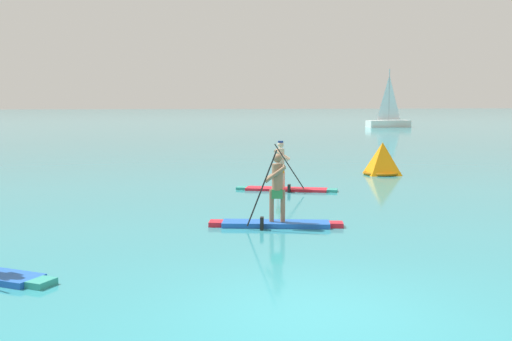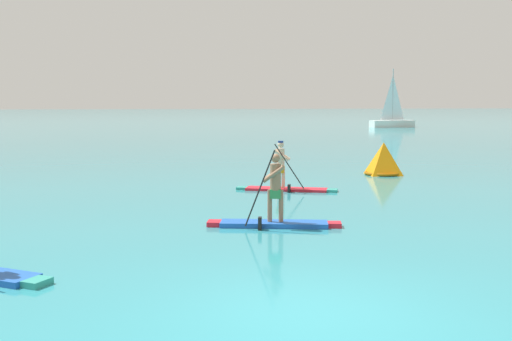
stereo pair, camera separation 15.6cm
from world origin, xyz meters
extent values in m
plane|color=teal|center=(0.00, 0.00, 0.00)|extent=(440.00, 440.00, 0.00)
cube|color=teal|center=(-4.06, 1.97, 0.05)|extent=(0.50, 0.53, 0.11)
cube|color=blue|center=(0.69, 6.06, 0.06)|extent=(2.63, 1.18, 0.11)
cube|color=red|center=(-0.71, 6.38, 0.06)|extent=(0.41, 0.50, 0.11)
cube|color=red|center=(2.09, 5.74, 0.06)|extent=(0.40, 0.44, 0.11)
cylinder|color=#997051|center=(0.59, 6.08, 0.50)|extent=(0.11, 0.11, 0.77)
cylinder|color=#997051|center=(0.85, 6.02, 0.50)|extent=(0.11, 0.11, 0.77)
cube|color=#338C4C|center=(0.72, 6.05, 0.79)|extent=(0.30, 0.27, 0.22)
cylinder|color=#997051|center=(0.72, 6.05, 1.19)|extent=(0.26, 0.26, 0.62)
sphere|color=#997051|center=(0.72, 6.05, 1.64)|extent=(0.21, 0.21, 0.21)
cylinder|color=#997051|center=(0.64, 5.91, 1.27)|extent=(0.52, 0.21, 0.43)
cylinder|color=#997051|center=(0.70, 6.21, 1.27)|extent=(0.52, 0.21, 0.43)
cylinder|color=black|center=(0.29, 5.73, 0.97)|extent=(0.70, 0.19, 1.80)
cube|color=black|center=(0.29, 5.73, 0.13)|extent=(0.12, 0.21, 0.32)
cube|color=red|center=(2.28, 11.89, 0.04)|extent=(2.77, 1.57, 0.08)
cube|color=teal|center=(3.71, 11.36, 0.04)|extent=(0.48, 0.55, 0.08)
cube|color=teal|center=(0.85, 12.43, 0.04)|extent=(0.46, 0.49, 0.08)
cylinder|color=beige|center=(2.18, 11.93, 0.44)|extent=(0.11, 0.11, 0.71)
cylinder|color=beige|center=(2.00, 12.00, 0.44)|extent=(0.11, 0.11, 0.71)
cube|color=orange|center=(2.09, 11.96, 0.70)|extent=(0.32, 0.30, 0.22)
cylinder|color=beige|center=(2.09, 11.96, 1.09)|extent=(0.26, 0.26, 0.61)
sphere|color=beige|center=(2.09, 11.96, 1.54)|extent=(0.21, 0.21, 0.21)
cylinder|color=navy|center=(2.09, 11.96, 1.63)|extent=(0.18, 0.18, 0.06)
cylinder|color=beige|center=(2.19, 12.09, 1.19)|extent=(0.52, 0.29, 0.40)
cylinder|color=beige|center=(2.08, 11.80, 1.19)|extent=(0.52, 0.29, 0.40)
cylinder|color=black|center=(2.27, 11.44, 0.86)|extent=(0.93, 0.39, 1.47)
cube|color=black|center=(2.27, 11.44, 0.10)|extent=(0.14, 0.22, 0.32)
pyramid|color=orange|center=(7.14, 15.64, 0.66)|extent=(1.80, 1.80, 1.32)
torus|color=#915407|center=(7.14, 15.64, 0.06)|extent=(1.52, 1.52, 0.12)
cube|color=white|center=(25.02, 59.16, 0.39)|extent=(5.21, 2.01, 0.77)
cylinder|color=#B2B2B7|center=(25.02, 59.16, 3.68)|extent=(0.12, 0.12, 5.82)
pyramid|color=white|center=(25.02, 59.16, 3.39)|extent=(2.25, 0.60, 5.04)
camera|label=1|loc=(-2.36, -8.33, 2.99)|focal=43.81mm
camera|label=2|loc=(-2.21, -8.35, 2.99)|focal=43.81mm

